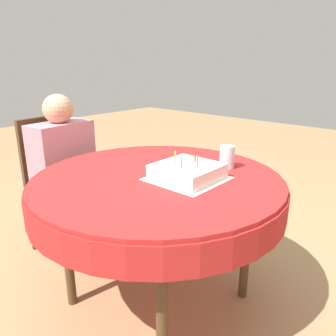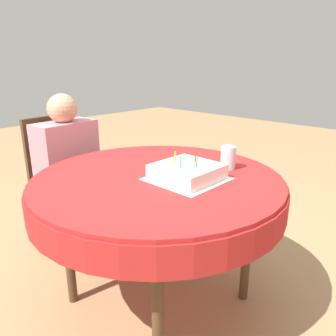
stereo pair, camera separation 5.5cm
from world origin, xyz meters
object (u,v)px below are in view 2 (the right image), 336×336
at_px(person, 69,160).
at_px(drinking_glass, 228,158).
at_px(birthday_cake, 187,172).
at_px(chair, 63,180).

relative_size(person, drinking_glass, 8.98).
relative_size(person, birthday_cake, 3.86).
height_order(chair, drinking_glass, chair).
xyz_separation_m(person, drinking_glass, (0.35, -1.06, 0.15)).
height_order(birthday_cake, drinking_glass, birthday_cake).
xyz_separation_m(chair, birthday_cake, (0.09, -1.11, 0.30)).
bearing_deg(person, chair, 90.00).
xyz_separation_m(person, birthday_cake, (0.08, -1.01, 0.13)).
bearing_deg(drinking_glass, chair, 107.51).
xyz_separation_m(birthday_cake, drinking_glass, (0.28, -0.05, 0.02)).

